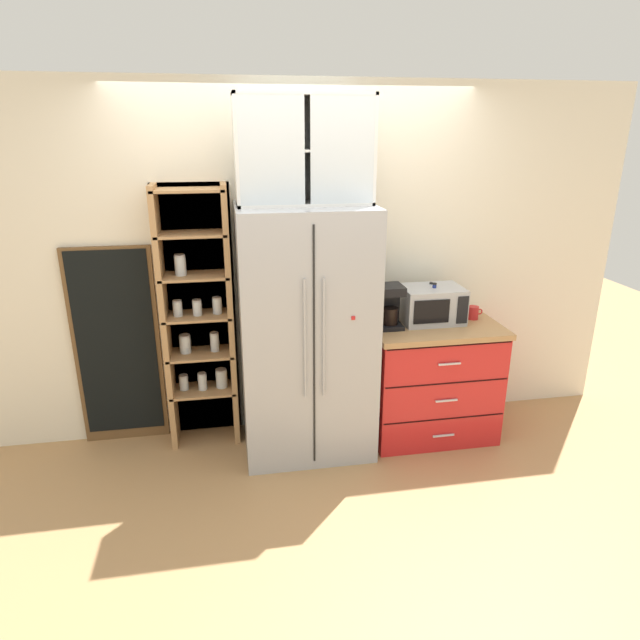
# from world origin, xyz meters

# --- Properties ---
(ground_plane) EXTENTS (10.75, 10.75, 0.00)m
(ground_plane) POSITION_xyz_m (0.00, 0.00, 0.00)
(ground_plane) COLOR tan
(wall_back_cream) EXTENTS (5.05, 0.10, 2.55)m
(wall_back_cream) POSITION_xyz_m (0.00, 0.40, 1.27)
(wall_back_cream) COLOR silver
(wall_back_cream) RESTS_ON ground
(refrigerator) EXTENTS (0.90, 0.71, 1.76)m
(refrigerator) POSITION_xyz_m (0.00, 0.01, 0.88)
(refrigerator) COLOR #ADAFB5
(refrigerator) RESTS_ON ground
(pantry_shelf_column) EXTENTS (0.53, 0.31, 1.88)m
(pantry_shelf_column) POSITION_xyz_m (-0.74, 0.28, 0.96)
(pantry_shelf_column) COLOR brown
(pantry_shelf_column) RESTS_ON ground
(counter_cabinet) EXTENTS (0.94, 0.67, 0.88)m
(counter_cabinet) POSITION_xyz_m (0.95, 0.03, 0.44)
(counter_cabinet) COLOR red
(counter_cabinet) RESTS_ON ground
(microwave) EXTENTS (0.44, 0.33, 0.26)m
(microwave) POSITION_xyz_m (0.94, 0.08, 1.01)
(microwave) COLOR #ADAFB5
(microwave) RESTS_ON counter_cabinet
(coffee_maker) EXTENTS (0.17, 0.20, 0.31)m
(coffee_maker) POSITION_xyz_m (0.60, 0.04, 1.04)
(coffee_maker) COLOR black
(coffee_maker) RESTS_ON counter_cabinet
(mug_red) EXTENTS (0.12, 0.08, 0.10)m
(mug_red) POSITION_xyz_m (1.27, 0.08, 0.93)
(mug_red) COLOR red
(mug_red) RESTS_ON counter_cabinet
(bottle_cobalt) EXTENTS (0.07, 0.07, 0.30)m
(bottle_cobalt) POSITION_xyz_m (0.95, 0.07, 1.01)
(bottle_cobalt) COLOR navy
(bottle_cobalt) RESTS_ON counter_cabinet
(bottle_clear) EXTENTS (0.07, 0.07, 0.28)m
(bottle_clear) POSITION_xyz_m (0.95, 0.13, 1.01)
(bottle_clear) COLOR silver
(bottle_clear) RESTS_ON counter_cabinet
(upper_cabinet) EXTENTS (0.86, 0.32, 0.67)m
(upper_cabinet) POSITION_xyz_m (0.00, 0.05, 2.09)
(upper_cabinet) COLOR silver
(upper_cabinet) RESTS_ON refrigerator
(chalkboard_menu) EXTENTS (0.60, 0.04, 1.47)m
(chalkboard_menu) POSITION_xyz_m (-1.32, 0.33, 0.74)
(chalkboard_menu) COLOR brown
(chalkboard_menu) RESTS_ON ground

